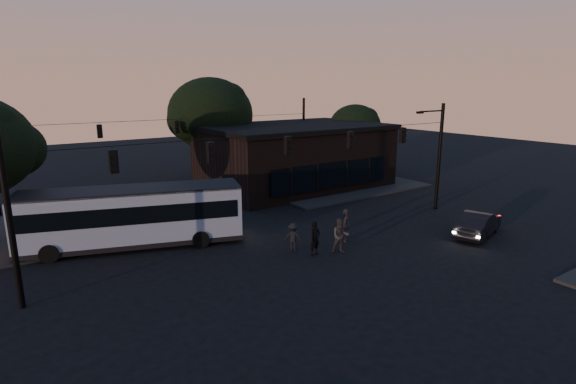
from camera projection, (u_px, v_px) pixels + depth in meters
ground at (334, 267)px, 22.05m from camera, size 120.00×120.00×0.00m
sidewalk_far_right at (334, 185)px, 39.88m from camera, size 14.00×10.00×0.15m
building at (294, 156)px, 39.18m from camera, size 15.40×10.41×5.40m
tree_behind at (210, 114)px, 40.41m from camera, size 7.60×7.60×9.43m
tree_right at (355, 127)px, 45.36m from camera, size 5.20×5.20×6.86m
signal_rig_near at (288, 166)px, 24.22m from camera, size 26.24×0.30×7.50m
signal_rig_far at (178, 141)px, 37.05m from camera, size 26.24×0.30×7.50m
bus at (133, 214)px, 24.47m from camera, size 11.92×6.20×3.28m
car at (478, 224)px, 26.49m from camera, size 4.73×2.79×1.47m
pedestrian_a at (315, 238)px, 23.38m from camera, size 0.75×0.56×1.85m
pedestrian_b at (340, 236)px, 23.75m from camera, size 1.14×1.07×1.87m
pedestrian_c at (346, 225)px, 25.46m from camera, size 1.19×1.00×1.91m
pedestrian_d at (293, 237)px, 24.01m from camera, size 1.14×1.10×1.56m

